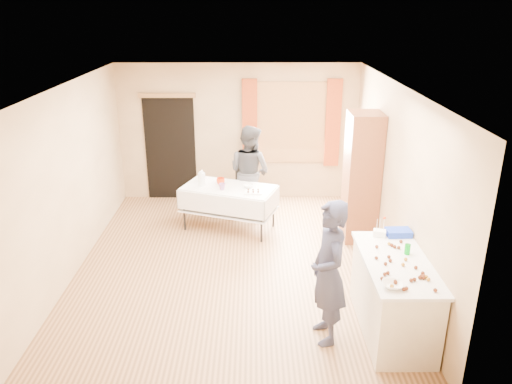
{
  "coord_description": "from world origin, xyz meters",
  "views": [
    {
      "loc": [
        0.28,
        -6.49,
        3.6
      ],
      "look_at": [
        0.32,
        0.0,
        1.14
      ],
      "focal_mm": 35.0,
      "sensor_mm": 36.0,
      "label": 1
    }
  ],
  "objects_px": {
    "cabinet": "(362,178)",
    "chair": "(244,193)",
    "counter": "(393,296)",
    "girl": "(328,273)",
    "woman": "(250,172)",
    "party_table": "(229,204)"
  },
  "relations": [
    {
      "from": "counter",
      "to": "chair",
      "type": "relative_size",
      "value": 1.49
    },
    {
      "from": "cabinet",
      "to": "woman",
      "type": "distance_m",
      "value": 2.01
    },
    {
      "from": "chair",
      "to": "cabinet",
      "type": "bearing_deg",
      "value": -17.47
    },
    {
      "from": "party_table",
      "to": "woman",
      "type": "distance_m",
      "value": 0.77
    },
    {
      "from": "girl",
      "to": "woman",
      "type": "distance_m",
      "value": 3.66
    },
    {
      "from": "cabinet",
      "to": "party_table",
      "type": "height_order",
      "value": "cabinet"
    },
    {
      "from": "cabinet",
      "to": "counter",
      "type": "distance_m",
      "value": 2.55
    },
    {
      "from": "chair",
      "to": "girl",
      "type": "height_order",
      "value": "girl"
    },
    {
      "from": "party_table",
      "to": "girl",
      "type": "height_order",
      "value": "girl"
    },
    {
      "from": "party_table",
      "to": "cabinet",
      "type": "bearing_deg",
      "value": 10.22
    },
    {
      "from": "party_table",
      "to": "woman",
      "type": "xyz_separation_m",
      "value": [
        0.34,
        0.57,
        0.38
      ]
    },
    {
      "from": "counter",
      "to": "woman",
      "type": "distance_m",
      "value": 3.81
    },
    {
      "from": "counter",
      "to": "party_table",
      "type": "distance_m",
      "value": 3.48
    },
    {
      "from": "chair",
      "to": "party_table",
      "type": "bearing_deg",
      "value": -90.43
    },
    {
      "from": "girl",
      "to": "party_table",
      "type": "bearing_deg",
      "value": -166.45
    },
    {
      "from": "counter",
      "to": "woman",
      "type": "bearing_deg",
      "value": 116.09
    },
    {
      "from": "cabinet",
      "to": "party_table",
      "type": "distance_m",
      "value": 2.22
    },
    {
      "from": "counter",
      "to": "girl",
      "type": "xyz_separation_m",
      "value": [
        -0.79,
        -0.14,
        0.39
      ]
    },
    {
      "from": "counter",
      "to": "chair",
      "type": "height_order",
      "value": "chair"
    },
    {
      "from": "cabinet",
      "to": "party_table",
      "type": "bearing_deg",
      "value": 170.26
    },
    {
      "from": "woman",
      "to": "chair",
      "type": "bearing_deg",
      "value": -31.92
    },
    {
      "from": "cabinet",
      "to": "chair",
      "type": "height_order",
      "value": "cabinet"
    }
  ]
}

